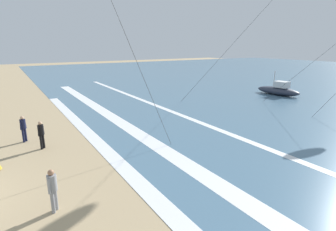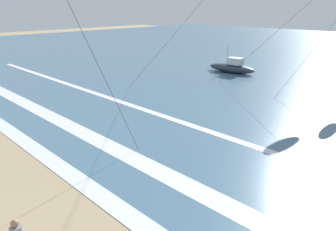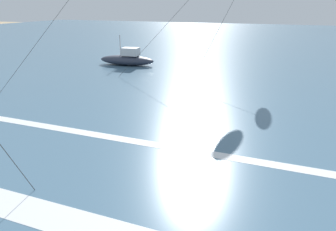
{
  "view_description": "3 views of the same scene",
  "coord_description": "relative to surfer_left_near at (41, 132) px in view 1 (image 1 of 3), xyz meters",
  "views": [
    {
      "loc": [
        11.48,
        2.91,
        5.72
      ],
      "look_at": [
        0.15,
        9.88,
        2.16
      ],
      "focal_mm": 28.68,
      "sensor_mm": 36.0,
      "label": 1
    },
    {
      "loc": [
        9.58,
        1.99,
        6.72
      ],
      "look_at": [
        2.51,
        9.29,
        3.06
      ],
      "focal_mm": 32.66,
      "sensor_mm": 36.0,
      "label": 2
    },
    {
      "loc": [
        5.66,
        4.79,
        5.38
      ],
      "look_at": [
        2.6,
        12.76,
        2.25
      ],
      "focal_mm": 32.78,
      "sensor_mm": 36.0,
      "label": 3
    }
  ],
  "objects": [
    {
      "name": "offshore_boat",
      "position": [
        -3.69,
        25.56,
        -0.4
      ],
      "size": [
        5.32,
        2.13,
        2.7
      ],
      "color": "#2D3342",
      "rests_on": "ground"
    },
    {
      "name": "surfer_background_far",
      "position": [
        -1.78,
        -0.76,
        0.0
      ],
      "size": [
        0.44,
        0.4,
        1.6
      ],
      "color": "#141938",
      "rests_on": "ground"
    },
    {
      "name": "wave_foam_shoreline",
      "position": [
        3.65,
        2.92,
        -0.94
      ],
      "size": [
        37.17,
        0.8,
        0.01
      ],
      "primitive_type": "cube",
      "color": "white",
      "rests_on": "ocean_surface"
    },
    {
      "name": "surfer_foreground_main",
      "position": [
        6.6,
        -0.45,
        0.0
      ],
      "size": [
        0.45,
        0.39,
        1.6
      ],
      "color": "gray",
      "rests_on": "ground"
    },
    {
      "name": "wave_foam_outer_break",
      "position": [
        3.72,
        10.76,
        -0.94
      ],
      "size": [
        59.24,
        0.52,
        0.01
      ],
      "primitive_type": "cube",
      "color": "white",
      "rests_on": "ocean_surface"
    },
    {
      "name": "surfer_left_near",
      "position": [
        0.0,
        0.0,
        0.0
      ],
      "size": [
        0.43,
        0.41,
        1.6
      ],
      "color": "black",
      "rests_on": "ground"
    },
    {
      "name": "wave_foam_mid_break",
      "position": [
        4.09,
        5.68,
        -0.94
      ],
      "size": [
        54.46,
        1.04,
        0.01
      ],
      "primitive_type": "cube",
      "color": "white",
      "rests_on": "ocean_surface"
    }
  ]
}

